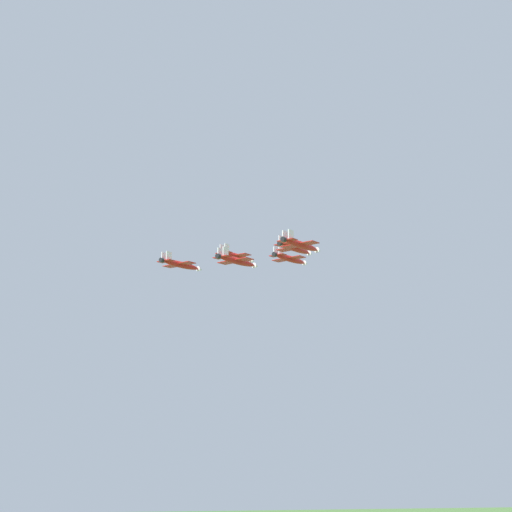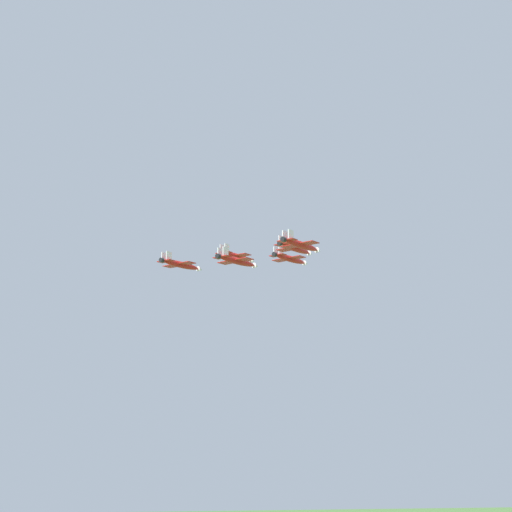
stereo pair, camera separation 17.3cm
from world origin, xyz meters
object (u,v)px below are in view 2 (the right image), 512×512
jet_right_wingman (295,248)px  jet_right_outer (301,245)px  jet_lead (290,259)px  jet_slot_rear (237,261)px  jet_left_wingman (237,256)px  jet_left_outer (181,264)px

jet_right_wingman → jet_right_outer: 18.09m
jet_right_wingman → jet_lead: bearing=39.3°
jet_right_wingman → jet_slot_rear: 18.39m
jet_left_wingman → jet_right_wingman: size_ratio=0.99×
jet_left_outer → jet_slot_rear: jet_left_outer is taller
jet_right_wingman → jet_right_outer: (1.25, 17.74, -3.34)m
jet_left_wingman → jet_left_outer: (17.70, 1.62, -3.50)m
jet_left_outer → jet_slot_rear: (-16.45, 16.12, -2.04)m
jet_left_outer → jet_left_wingman: bearing=-39.7°
jet_lead → jet_left_wingman: jet_lead is taller
jet_lead → jet_slot_rear: size_ratio=1.00×
jet_left_wingman → jet_right_outer: jet_left_wingman is taller
jet_left_wingman → jet_lead: bearing=-40.9°
jet_right_wingman → jet_left_outer: jet_right_wingman is taller
jet_left_wingman → jet_right_outer: 37.34m
jet_lead → jet_right_outer: 35.80m
jet_left_wingman → jet_right_wingman: 23.05m
jet_lead → jet_slot_rear: jet_lead is taller
jet_left_wingman → jet_right_outer: size_ratio=0.98×
jet_left_wingman → jet_left_outer: bearing=139.1°
jet_slot_rear → jet_right_wingman: bearing=-39.3°
jet_left_outer → jet_right_outer: jet_left_outer is taller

